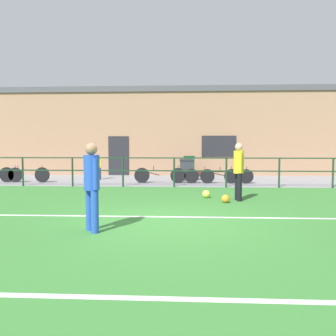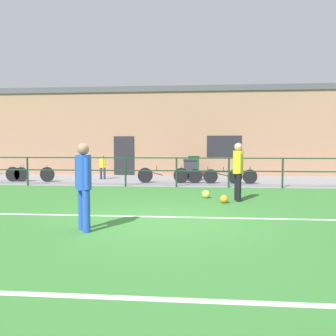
{
  "view_description": "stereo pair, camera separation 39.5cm",
  "coord_description": "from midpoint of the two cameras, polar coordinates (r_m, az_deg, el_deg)",
  "views": [
    {
      "loc": [
        0.46,
        -7.24,
        1.61
      ],
      "look_at": [
        -0.11,
        3.58,
        0.9
      ],
      "focal_mm": 36.8,
      "sensor_mm": 36.0,
      "label": 1
    },
    {
      "loc": [
        0.86,
        -7.22,
        1.61
      ],
      "look_at": [
        -0.11,
        3.58,
        0.9
      ],
      "focal_mm": 36.8,
      "sensor_mm": 36.0,
      "label": 2
    }
  ],
  "objects": [
    {
      "name": "ground",
      "position": [
        7.44,
        -0.09,
        -8.9
      ],
      "size": [
        60.0,
        44.0,
        0.04
      ],
      "primitive_type": "cube",
      "color": "#387A33"
    },
    {
      "name": "field_line_touchline",
      "position": [
        7.84,
        0.19,
        -8.08
      ],
      "size": [
        36.0,
        0.11,
        0.0
      ],
      "primitive_type": "cube",
      "color": "white",
      "rests_on": "ground"
    },
    {
      "name": "field_line_hash",
      "position": [
        3.9,
        -5.41,
        -20.59
      ],
      "size": [
        36.0,
        0.11,
        0.0
      ],
      "primitive_type": "cube",
      "color": "white",
      "rests_on": "ground"
    },
    {
      "name": "pavement_strip",
      "position": [
        15.82,
        2.71,
        -2.05
      ],
      "size": [
        48.0,
        5.0,
        0.02
      ],
      "primitive_type": "cube",
      "color": "gray",
      "rests_on": "ground"
    },
    {
      "name": "perimeter_fence",
      "position": [
        13.27,
        2.26,
        0.03
      ],
      "size": [
        36.07,
        0.07,
        1.15
      ],
      "color": "#193823",
      "rests_on": "ground"
    },
    {
      "name": "clubhouse_facade",
      "position": [
        19.46,
        3.19,
        6.01
      ],
      "size": [
        28.0,
        2.56,
        4.74
      ],
      "color": "#A37A5B",
      "rests_on": "ground"
    },
    {
      "name": "player_striker",
      "position": [
        10.18,
        12.61,
        -0.01
      ],
      "size": [
        0.3,
        0.46,
        1.69
      ],
      "rotation": [
        0.0,
        0.0,
        4.8
      ],
      "color": "black",
      "rests_on": "ground"
    },
    {
      "name": "player_winger",
      "position": [
        6.58,
        -12.12,
        -2.18
      ],
      "size": [
        0.32,
        0.38,
        1.66
      ],
      "rotation": [
        0.0,
        0.0,
        2.23
      ],
      "color": "blue",
      "rests_on": "ground"
    },
    {
      "name": "soccer_ball_match",
      "position": [
        9.8,
        10.43,
        -5.08
      ],
      "size": [
        0.23,
        0.23,
        0.23
      ],
      "primitive_type": "sphere",
      "color": "orange",
      "rests_on": "ground"
    },
    {
      "name": "soccer_ball_spare",
      "position": [
        10.64,
        7.36,
        -4.33
      ],
      "size": [
        0.24,
        0.24,
        0.24
      ],
      "primitive_type": "sphere",
      "color": "#E5E04C",
      "rests_on": "ground"
    },
    {
      "name": "spectator_child",
      "position": [
        16.43,
        -10.1,
        0.43
      ],
      "size": [
        0.31,
        0.2,
        1.15
      ],
      "rotation": [
        0.0,
        0.0,
        3.06
      ],
      "color": "#232D4C",
      "rests_on": "pavement_strip"
    },
    {
      "name": "bicycle_parked_0",
      "position": [
        16.17,
        -21.27,
        -0.93
      ],
      "size": [
        2.22,
        0.04,
        0.75
      ],
      "color": "black",
      "rests_on": "pavement_strip"
    },
    {
      "name": "bicycle_parked_1",
      "position": [
        16.76,
        -25.09,
        -0.89
      ],
      "size": [
        2.33,
        0.04,
        0.74
      ],
      "color": "black",
      "rests_on": "pavement_strip"
    },
    {
      "name": "bicycle_parked_2",
      "position": [
        14.54,
        -0.06,
        -1.19
      ],
      "size": [
        2.18,
        0.04,
        0.74
      ],
      "color": "black",
      "rests_on": "pavement_strip"
    },
    {
      "name": "bicycle_parked_3",
      "position": [
        14.51,
        8.51,
        -1.3
      ],
      "size": [
        2.27,
        0.04,
        0.71
      ],
      "color": "black",
      "rests_on": "pavement_strip"
    },
    {
      "name": "bicycle_parked_4",
      "position": [
        14.56,
        11.0,
        -1.33
      ],
      "size": [
        2.22,
        0.04,
        0.71
      ],
      "color": "black",
      "rests_on": "pavement_strip"
    },
    {
      "name": "trash_bin_0",
      "position": [
        17.34,
        4.96,
        0.26
      ],
      "size": [
        0.56,
        0.47,
        1.07
      ],
      "color": "#194C28",
      "rests_on": "pavement_strip"
    },
    {
      "name": "trash_bin_1",
      "position": [
        15.62,
        4.48,
        -0.29
      ],
      "size": [
        0.64,
        0.55,
        0.97
      ],
      "color": "#33383D",
      "rests_on": "pavement_strip"
    }
  ]
}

